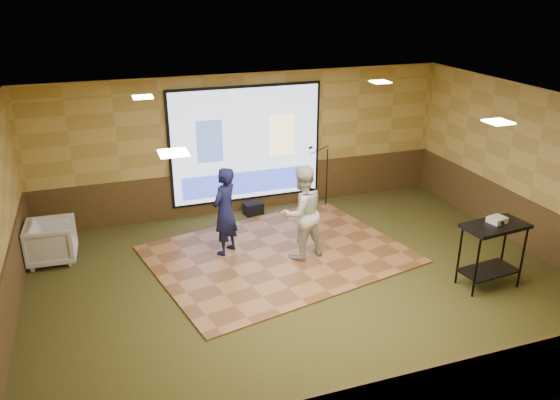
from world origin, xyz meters
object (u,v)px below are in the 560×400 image
object	(u,v)px
player_left	(225,211)
banquet_chair	(52,242)
projector	(497,220)
av_table	(493,241)
dance_floor	(279,254)
mic_stand	(324,186)
duffel_bag	(253,209)
player_right	(302,213)
projector_screen	(247,146)

from	to	relation	value
player_left	banquet_chair	bearing A→B (deg)	-56.91
projector	banquet_chair	world-z (taller)	projector
av_table	banquet_chair	size ratio (longest dim) A/B	1.33
av_table	projector	xyz separation A→B (m)	(0.07, 0.06, 0.35)
dance_floor	banquet_chair	distance (m)	4.12
mic_stand	duffel_bag	xyz separation A→B (m)	(-1.63, 0.10, -0.37)
player_right	mic_stand	bearing A→B (deg)	-134.90
player_left	duffel_bag	bearing A→B (deg)	-164.62
dance_floor	player_left	xyz separation A→B (m)	(-0.91, 0.38, 0.85)
projector	player_left	bearing A→B (deg)	135.97
av_table	banquet_chair	bearing A→B (deg)	154.59
banquet_chair	duffel_bag	bearing A→B (deg)	-74.81
projector_screen	dance_floor	size ratio (longest dim) A/B	0.74
banquet_chair	projector_screen	bearing A→B (deg)	-70.84
player_right	projector_screen	bearing A→B (deg)	-95.40
player_left	av_table	distance (m)	4.61
mic_stand	player_left	bearing A→B (deg)	-167.14
av_table	projector_screen	bearing A→B (deg)	123.09
dance_floor	projector	xyz separation A→B (m)	(3.02, -2.08, 1.15)
dance_floor	player_right	size ratio (longest dim) A/B	2.57
banquet_chair	mic_stand	bearing A→B (deg)	-79.27
dance_floor	player_left	world-z (taller)	player_left
av_table	duffel_bag	size ratio (longest dim) A/B	2.79
player_right	mic_stand	world-z (taller)	player_right
player_right	banquet_chair	bearing A→B (deg)	-29.65
dance_floor	projector	bearing A→B (deg)	-34.59
av_table	duffel_bag	distance (m)	5.09
projector	banquet_chair	size ratio (longest dim) A/B	0.33
dance_floor	mic_stand	size ratio (longest dim) A/B	3.08
projector	duffel_bag	bearing A→B (deg)	113.61
banquet_chair	av_table	bearing A→B (deg)	-112.51
projector_screen	duffel_bag	world-z (taller)	projector_screen
projector_screen	player_right	bearing A→B (deg)	-83.17
player_left	banquet_chair	xyz separation A→B (m)	(-3.04, 0.75, -0.48)
dance_floor	mic_stand	bearing A→B (deg)	47.93
banquet_chair	projector	bearing A→B (deg)	-111.87
projector_screen	player_right	size ratio (longest dim) A/B	1.91
projector_screen	mic_stand	distance (m)	1.97
projector_screen	player_left	world-z (taller)	projector_screen
projector_screen	av_table	bearing A→B (deg)	-56.91
projector_screen	player_right	world-z (taller)	projector_screen
av_table	mic_stand	bearing A→B (deg)	106.85
dance_floor	player_left	bearing A→B (deg)	157.23
projector	projector_screen	bearing A→B (deg)	112.15
player_right	av_table	world-z (taller)	player_right
projector	mic_stand	xyz separation A→B (m)	(-1.30, 3.99, -0.67)
dance_floor	duffel_bag	bearing A→B (deg)	87.25
projector_screen	av_table	size ratio (longest dim) A/B	2.97
av_table	banquet_chair	xyz separation A→B (m)	(-6.89, 3.28, -0.43)
dance_floor	player_right	distance (m)	0.98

